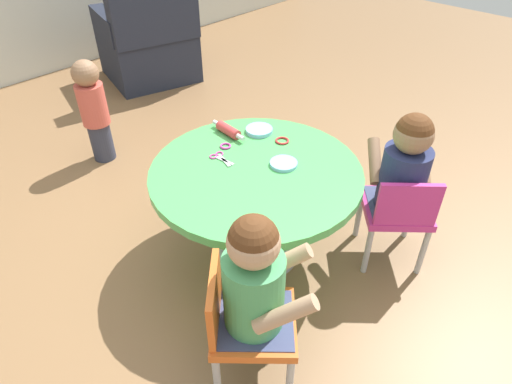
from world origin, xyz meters
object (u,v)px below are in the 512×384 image
seated_child_right (405,166)px  craft_scissors (220,158)px  child_chair_left (244,321)px  rolling_pin (228,130)px  craft_table (256,189)px  toddler_standing (94,109)px  seated_child_left (255,279)px  child_chair_right (397,211)px  armchair_dark (149,44)px

seated_child_right → craft_scissors: 0.83m
child_chair_left → seated_child_right: 0.98m
rolling_pin → seated_child_right: bearing=-68.4°
craft_table → rolling_pin: rolling_pin is taller
toddler_standing → rolling_pin: toddler_standing is taller
seated_child_left → craft_scissors: seated_child_left is taller
toddler_standing → craft_scissors: bearing=-89.3°
seated_child_left → seated_child_right: (0.93, -0.04, 0.00)m
rolling_pin → child_chair_right: bearing=-70.9°
toddler_standing → armchair_dark: bearing=39.3°
craft_table → seated_child_right: 0.67m
seated_child_left → rolling_pin: 0.98m
armchair_dark → toddler_standing: 1.29m
child_chair_right → toddler_standing: toddler_standing is taller
craft_table → craft_scissors: (-0.05, 0.19, 0.11)m
seated_child_right → armchair_dark: size_ratio=0.58×
seated_child_left → craft_scissors: size_ratio=3.70×
craft_table → toddler_standing: toddler_standing is taller
craft_table → rolling_pin: 0.36m
seated_child_left → toddler_standing: bearing=76.7°
seated_child_left → craft_table: bearing=43.1°
toddler_standing → craft_table: bearing=-87.4°
toddler_standing → seated_child_left: bearing=-103.3°
armchair_dark → rolling_pin: (-0.81, -1.84, 0.22)m
child_chair_left → craft_scissors: (0.46, 0.61, 0.20)m
toddler_standing → craft_scissors: size_ratio=4.88×
seated_child_left → toddler_standing: 1.84m
craft_table → toddler_standing: (-0.06, 1.33, -0.04)m
child_chair_right → craft_scissors: 0.86m
child_chair_right → toddler_standing: size_ratio=0.80×
child_chair_right → rolling_pin: (-0.29, 0.83, 0.23)m
craft_table → child_chair_left: 0.67m
child_chair_right → rolling_pin: size_ratio=2.32×
craft_table → craft_scissors: size_ratio=6.97×
seated_child_left → child_chair_right: bearing=-4.0°
child_chair_right → armchair_dark: (0.52, 2.66, 0.00)m
seated_child_right → toddler_standing: 1.89m
child_chair_left → seated_child_right: (0.95, -0.07, 0.23)m
toddler_standing → child_chair_left: bearing=-104.3°
seated_child_left → seated_child_right: bearing=-2.2°
craft_scissors → rolling_pin: bearing=35.6°
craft_table → child_chair_right: (0.42, -0.51, -0.09)m
seated_child_left → toddler_standing: size_ratio=0.76×
seated_child_left → armchair_dark: size_ratio=0.58×
seated_child_right → seated_child_left: bearing=177.8°
craft_table → seated_child_right: size_ratio=1.88×
toddler_standing → seated_child_right: bearing=-74.4°
craft_table → armchair_dark: 2.35m
craft_table → seated_child_right: bearing=-47.6°
seated_child_left → armchair_dark: bearing=61.4°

